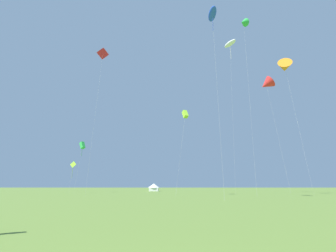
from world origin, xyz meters
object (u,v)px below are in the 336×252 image
at_px(kite_blue_parafoil, 212,14).
at_px(kite_lime_box, 185,114).
at_px(kite_white_parafoil, 230,44).
at_px(kite_green_delta, 244,22).
at_px(kite_lime_diamond, 73,165).
at_px(kite_red_delta, 266,84).
at_px(kite_orange_delta, 285,67).
at_px(festival_tent_right, 154,187).
at_px(kite_green_box, 82,145).
at_px(kite_red_diamond, 103,55).

distance_m(kite_blue_parafoil, kite_lime_box, 18.76).
height_order(kite_white_parafoil, kite_green_delta, kite_white_parafoil).
bearing_deg(kite_green_delta, kite_lime_box, 174.29).
xyz_separation_m(kite_lime_diamond, kite_lime_box, (26.92, -11.91, 9.29)).
xyz_separation_m(kite_blue_parafoil, kite_red_delta, (14.61, 15.89, -5.01)).
distance_m(kite_orange_delta, kite_lime_box, 25.68).
distance_m(kite_lime_diamond, kite_red_delta, 49.34).
relative_size(kite_blue_parafoil, festival_tent_right, 7.94).
xyz_separation_m(kite_green_box, festival_tent_right, (18.62, 15.28, -11.09)).
bearing_deg(kite_orange_delta, festival_tent_right, 135.98).
distance_m(kite_orange_delta, kite_red_diamond, 41.47).
relative_size(kite_green_box, kite_red_delta, 0.53).
bearing_deg(kite_white_parafoil, kite_lime_diamond, 174.13).
distance_m(kite_green_box, kite_red_diamond, 25.16).
relative_size(kite_blue_parafoil, kite_green_box, 2.17).
bearing_deg(kite_red_delta, kite_white_parafoil, 139.29).
bearing_deg(kite_red_delta, kite_lime_box, -171.44).
distance_m(kite_lime_box, festival_tent_right, 36.40).
bearing_deg(kite_red_diamond, kite_lime_diamond, 130.77).
bearing_deg(kite_lime_diamond, kite_white_parafoil, -5.87).
distance_m(kite_white_parafoil, kite_lime_diamond, 50.30).
bearing_deg(kite_lime_box, kite_blue_parafoil, -73.67).
relative_size(kite_white_parafoil, kite_lime_box, 2.27).
xyz_separation_m(kite_white_parafoil, festival_tent_right, (-21.00, 24.44, -36.15)).
xyz_separation_m(kite_blue_parafoil, kite_orange_delta, (18.88, 15.29, -1.08)).
bearing_deg(kite_blue_parafoil, festival_tent_right, 105.15).
height_order(kite_lime_diamond, kite_green_delta, kite_green_delta).
distance_m(kite_lime_diamond, kite_lime_box, 30.86).
bearing_deg(kite_red_diamond, kite_green_box, 119.86).
bearing_deg(kite_lime_box, kite_orange_delta, 5.48).
bearing_deg(kite_green_delta, kite_green_box, 155.51).
bearing_deg(kite_lime_box, kite_green_box, 147.85).
relative_size(kite_green_box, kite_red_diamond, 0.41).
relative_size(kite_lime_diamond, kite_lime_box, 0.45).
relative_size(kite_blue_parafoil, kite_red_diamond, 0.90).
xyz_separation_m(kite_red_diamond, festival_tent_right, (10.16, 30.02, -29.65)).
bearing_deg(kite_orange_delta, kite_green_delta, -159.86).
relative_size(kite_red_delta, kite_green_delta, 0.68).
xyz_separation_m(kite_green_delta, festival_tent_right, (-21.64, 33.62, -35.23)).
relative_size(kite_red_diamond, kite_green_delta, 0.87).
distance_m(kite_lime_diamond, kite_green_delta, 51.80).
bearing_deg(festival_tent_right, kite_red_diamond, -108.70).
bearing_deg(kite_green_box, kite_orange_delta, -16.59).
height_order(kite_lime_box, festival_tent_right, kite_lime_box).
bearing_deg(kite_blue_parafoil, kite_green_delta, 51.61).
bearing_deg(festival_tent_right, kite_lime_box, -75.34).
distance_m(kite_blue_parafoil, kite_green_delta, 16.98).
bearing_deg(kite_green_box, kite_red_diamond, -60.14).
bearing_deg(kite_green_box, festival_tent_right, 39.38).
bearing_deg(kite_white_parafoil, kite_red_diamond, -169.86).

